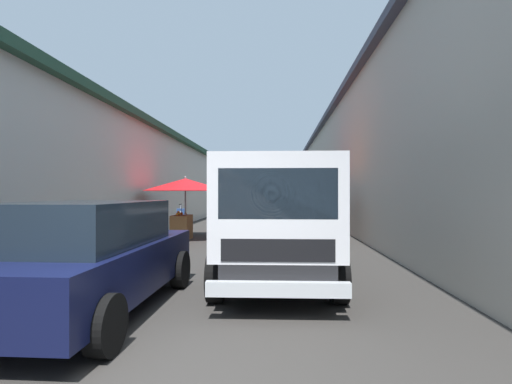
{
  "coord_description": "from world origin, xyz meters",
  "views": [
    {
      "loc": [
        -2.49,
        -1.0,
        1.56
      ],
      "look_at": [
        11.45,
        -0.18,
        1.6
      ],
      "focal_mm": 26.62,
      "sensor_mm": 36.0,
      "label": 1
    }
  ],
  "objects_px": {
    "fruit_stall_far_right": "(297,188)",
    "fruit_stall_mid_lane": "(298,185)",
    "fruit_stall_near_left": "(185,189)",
    "parked_scooter": "(179,222)",
    "vendor_by_crates": "(275,209)",
    "delivery_truck": "(276,226)",
    "plastic_stool": "(163,245)",
    "hatchback_car": "(88,256)"
  },
  "relations": [
    {
      "from": "plastic_stool",
      "to": "hatchback_car",
      "type": "bearing_deg",
      "value": -176.27
    },
    {
      "from": "fruit_stall_far_right",
      "to": "parked_scooter",
      "type": "height_order",
      "value": "fruit_stall_far_right"
    },
    {
      "from": "plastic_stool",
      "to": "parked_scooter",
      "type": "bearing_deg",
      "value": 10.97
    },
    {
      "from": "fruit_stall_mid_lane",
      "to": "delivery_truck",
      "type": "height_order",
      "value": "fruit_stall_mid_lane"
    },
    {
      "from": "delivery_truck",
      "to": "vendor_by_crates",
      "type": "height_order",
      "value": "delivery_truck"
    },
    {
      "from": "vendor_by_crates",
      "to": "plastic_stool",
      "type": "bearing_deg",
      "value": 154.61
    },
    {
      "from": "fruit_stall_near_left",
      "to": "hatchback_car",
      "type": "relative_size",
      "value": 0.73
    },
    {
      "from": "fruit_stall_far_right",
      "to": "fruit_stall_mid_lane",
      "type": "bearing_deg",
      "value": 177.87
    },
    {
      "from": "fruit_stall_far_right",
      "to": "fruit_stall_near_left",
      "type": "distance_m",
      "value": 5.06
    },
    {
      "from": "fruit_stall_near_left",
      "to": "parked_scooter",
      "type": "relative_size",
      "value": 1.69
    },
    {
      "from": "parked_scooter",
      "to": "fruit_stall_near_left",
      "type": "bearing_deg",
      "value": -158.47
    },
    {
      "from": "fruit_stall_far_right",
      "to": "vendor_by_crates",
      "type": "xyz_separation_m",
      "value": [
        -1.43,
        0.91,
        -0.81
      ]
    },
    {
      "from": "hatchback_car",
      "to": "fruit_stall_far_right",
      "type": "bearing_deg",
      "value": -16.48
    },
    {
      "from": "hatchback_car",
      "to": "delivery_truck",
      "type": "relative_size",
      "value": 0.79
    },
    {
      "from": "fruit_stall_mid_lane",
      "to": "delivery_truck",
      "type": "distance_m",
      "value": 6.99
    },
    {
      "from": "hatchback_car",
      "to": "plastic_stool",
      "type": "distance_m",
      "value": 4.12
    },
    {
      "from": "fruit_stall_near_left",
      "to": "vendor_by_crates",
      "type": "distance_m",
      "value": 3.57
    },
    {
      "from": "fruit_stall_mid_lane",
      "to": "delivery_truck",
      "type": "xyz_separation_m",
      "value": [
        -6.91,
        0.7,
        -0.78
      ]
    },
    {
      "from": "vendor_by_crates",
      "to": "parked_scooter",
      "type": "xyz_separation_m",
      "value": [
        -0.11,
        3.67,
        -0.52
      ]
    },
    {
      "from": "fruit_stall_far_right",
      "to": "delivery_truck",
      "type": "xyz_separation_m",
      "value": [
        -9.79,
        0.81,
        -0.74
      ]
    },
    {
      "from": "vendor_by_crates",
      "to": "fruit_stall_near_left",
      "type": "bearing_deg",
      "value": 119.83
    },
    {
      "from": "delivery_truck",
      "to": "plastic_stool",
      "type": "xyz_separation_m",
      "value": [
        2.83,
        2.73,
        -0.71
      ]
    },
    {
      "from": "hatchback_car",
      "to": "parked_scooter",
      "type": "distance_m",
      "value": 9.61
    },
    {
      "from": "delivery_truck",
      "to": "parked_scooter",
      "type": "distance_m",
      "value": 9.09
    },
    {
      "from": "fruit_stall_near_left",
      "to": "delivery_truck",
      "type": "xyz_separation_m",
      "value": [
        -6.62,
        -3.14,
        -0.65
      ]
    },
    {
      "from": "fruit_stall_near_left",
      "to": "fruit_stall_mid_lane",
      "type": "distance_m",
      "value": 3.85
    },
    {
      "from": "fruit_stall_near_left",
      "to": "fruit_stall_far_right",
      "type": "bearing_deg",
      "value": -51.19
    },
    {
      "from": "hatchback_car",
      "to": "delivery_truck",
      "type": "bearing_deg",
      "value": -62.83
    },
    {
      "from": "fruit_stall_far_right",
      "to": "parked_scooter",
      "type": "relative_size",
      "value": 1.45
    },
    {
      "from": "fruit_stall_near_left",
      "to": "vendor_by_crates",
      "type": "relative_size",
      "value": 1.71
    },
    {
      "from": "delivery_truck",
      "to": "parked_scooter",
      "type": "height_order",
      "value": "delivery_truck"
    },
    {
      "from": "fruit_stall_far_right",
      "to": "parked_scooter",
      "type": "distance_m",
      "value": 5.02
    },
    {
      "from": "fruit_stall_far_right",
      "to": "parked_scooter",
      "type": "bearing_deg",
      "value": 108.56
    },
    {
      "from": "fruit_stall_mid_lane",
      "to": "delivery_truck",
      "type": "bearing_deg",
      "value": 174.21
    },
    {
      "from": "vendor_by_crates",
      "to": "plastic_stool",
      "type": "xyz_separation_m",
      "value": [
        -5.53,
        2.62,
        -0.64
      ]
    },
    {
      "from": "delivery_truck",
      "to": "fruit_stall_far_right",
      "type": "bearing_deg",
      "value": -4.72
    },
    {
      "from": "delivery_truck",
      "to": "hatchback_car",
      "type": "bearing_deg",
      "value": 117.17
    },
    {
      "from": "hatchback_car",
      "to": "plastic_stool",
      "type": "bearing_deg",
      "value": 3.73
    },
    {
      "from": "fruit_stall_near_left",
      "to": "plastic_stool",
      "type": "height_order",
      "value": "fruit_stall_near_left"
    },
    {
      "from": "fruit_stall_mid_lane",
      "to": "vendor_by_crates",
      "type": "height_order",
      "value": "fruit_stall_mid_lane"
    },
    {
      "from": "hatchback_car",
      "to": "delivery_truck",
      "type": "distance_m",
      "value": 2.78
    },
    {
      "from": "hatchback_car",
      "to": "vendor_by_crates",
      "type": "xyz_separation_m",
      "value": [
        9.62,
        -2.36,
        0.23
      ]
    }
  ]
}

